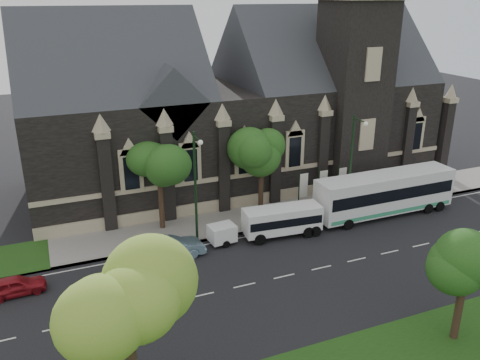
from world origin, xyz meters
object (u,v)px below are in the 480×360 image
tour_coach (385,193)px  box_trailer (222,233)px  tree_park_east (466,265)px  car_far_red (16,286)px  tree_walk_left (161,163)px  shuttle_bus (282,219)px  street_lamp_near (352,160)px  banner_flag_right (341,182)px  tree_park_near (132,305)px  banner_flag_center (322,185)px  banner_flag_left (302,188)px  tree_walk_right (263,149)px  street_lamp_mid (196,182)px  sedan (171,249)px

tour_coach → box_trailer: (-15.14, 0.32, -1.18)m
tree_park_east → car_far_red: bearing=149.0°
tree_walk_left → shuttle_bus: 10.78m
tree_park_east → tree_walk_left: size_ratio=0.82×
street_lamp_near → banner_flag_right: street_lamp_near is taller
tree_park_near → shuttle_bus: tree_park_near is taller
tree_walk_left → street_lamp_near: 16.22m
banner_flag_center → box_trailer: 11.05m
car_far_red → banner_flag_left: bearing=-82.6°
tree_park_near → box_trailer: tree_park_near is taller
tree_walk_right → tree_walk_left: (-9.01, -0.01, -0.08)m
street_lamp_near → banner_flag_right: (0.29, 1.91, -2.73)m
tour_coach → street_lamp_mid: bearing=175.8°
tour_coach → shuttle_bus: (-10.15, -0.23, -0.64)m
street_lamp_mid → tour_coach: street_lamp_mid is taller
tree_park_east → banner_flag_center: size_ratio=1.57×
tree_park_near → banner_flag_right: (22.06, 17.77, -4.03)m
banner_flag_right → tour_coach: bearing=-50.6°
banner_flag_left → banner_flag_center: same height
box_trailer → sedan: sedan is taller
shuttle_bus → car_far_red: shuttle_bus is taller
banner_flag_left → shuttle_bus: bearing=-137.0°
tree_park_east → street_lamp_mid: street_lamp_mid is taller
tree_walk_left → banner_flag_center: (14.08, -1.70, -3.35)m
banner_flag_right → shuttle_bus: size_ratio=0.62×
tree_walk_left → street_lamp_mid: bearing=-63.5°
tree_walk_right → banner_flag_left: bearing=-29.1°
banner_flag_center → box_trailer: size_ratio=1.35×
tree_walk_right → car_far_red: 21.87m
sedan → car_far_red: size_ratio=1.32×
tree_walk_right → box_trailer: bearing=-140.7°
tree_walk_right → box_trailer: (-5.51, -4.51, -4.93)m
tree_park_east → street_lamp_near: bearing=76.9°
tree_walk_left → sedan: tree_walk_left is taller
tree_walk_right → tour_coach: size_ratio=0.60×
tour_coach → car_far_red: size_ratio=3.46×
box_trailer → car_far_red: 14.96m
shuttle_bus → box_trailer: (-5.00, 0.54, -0.54)m
tree_park_near → box_trailer: size_ratio=2.88×
banner_flag_center → car_far_red: size_ratio=1.07×
box_trailer → sedan: bearing=-174.5°
tree_walk_left → car_far_red: bearing=-152.3°
tree_walk_left → banner_flag_center: bearing=-6.9°
tree_walk_left → banner_flag_right: size_ratio=1.91×
tree_park_near → banner_flag_left: 25.65m
box_trailer → banner_flag_right: bearing=7.5°
tree_park_east → shuttle_bus: tree_park_east is taller
banner_flag_left → car_far_red: size_ratio=1.07×
tree_walk_left → street_lamp_near: street_lamp_near is taller
tree_walk_right → shuttle_bus: (-0.51, -5.06, -4.39)m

